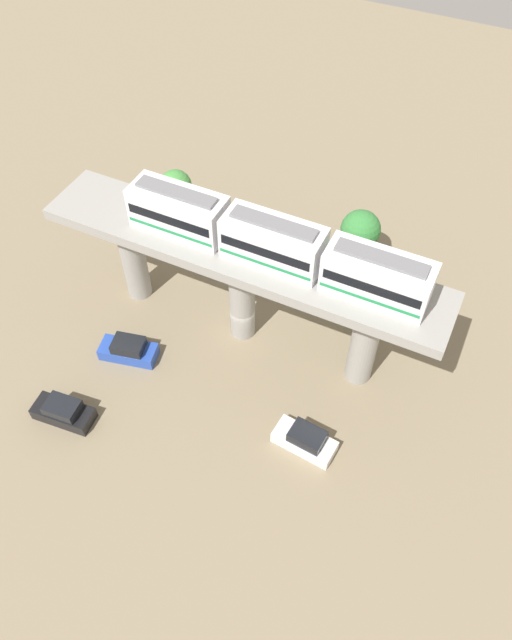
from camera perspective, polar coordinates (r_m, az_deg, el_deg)
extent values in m
plane|color=#84755B|center=(47.30, -1.23, -0.99)|extent=(120.00, 120.00, 0.00)
cylinder|color=#999691|center=(48.01, -11.41, 5.80)|extent=(1.90, 1.90, 7.93)
cylinder|color=#999691|center=(44.27, -1.31, 2.21)|extent=(1.90, 1.90, 7.93)
cylinder|color=#999691|center=(42.30, 10.12, -1.95)|extent=(1.90, 1.90, 7.93)
cube|color=#999691|center=(41.11, -1.42, 6.27)|extent=(5.20, 28.85, 0.80)
cube|color=white|center=(41.63, -7.24, 10.03)|extent=(2.60, 6.60, 3.00)
cube|color=black|center=(41.47, -7.28, 10.29)|extent=(2.64, 6.07, 0.70)
cube|color=#1E8C4C|center=(42.12, -7.14, 9.25)|extent=(2.64, 6.34, 0.24)
cube|color=slate|center=(40.61, -7.47, 11.76)|extent=(1.10, 5.61, 0.24)
cube|color=white|center=(39.07, 1.61, 7.23)|extent=(2.60, 6.60, 3.00)
cube|color=black|center=(38.90, 1.62, 7.50)|extent=(2.64, 6.07, 0.70)
cube|color=#1E8C4C|center=(39.59, 1.59, 6.44)|extent=(2.64, 6.34, 0.24)
cube|color=slate|center=(37.98, 1.66, 9.01)|extent=(1.10, 5.61, 0.24)
cube|color=white|center=(37.63, 11.28, 3.94)|extent=(2.60, 6.60, 3.00)
cube|color=black|center=(37.45, 11.34, 4.20)|extent=(2.64, 6.07, 0.70)
cube|color=#1E8C4C|center=(38.17, 11.11, 3.16)|extent=(2.64, 6.34, 0.24)
cube|color=slate|center=(36.50, 11.67, 5.68)|extent=(1.10, 5.61, 0.24)
cube|color=black|center=(44.51, -17.54, -8.31)|extent=(2.23, 4.36, 1.00)
cube|color=black|center=(43.71, -17.66, -7.79)|extent=(1.87, 2.46, 0.76)
cube|color=#284CB7|center=(46.40, -11.83, -2.91)|extent=(2.70, 4.50, 1.00)
cube|color=black|center=(45.65, -11.85, -2.32)|extent=(2.12, 2.61, 0.76)
cube|color=white|center=(41.53, 4.54, -11.28)|extent=(2.16, 4.34, 1.00)
cube|color=black|center=(40.74, 4.82, -10.77)|extent=(1.83, 2.43, 0.76)
cylinder|color=brown|center=(51.79, 9.40, 6.37)|extent=(0.36, 0.36, 2.97)
sphere|color=#38843D|center=(50.19, 9.74, 8.32)|extent=(3.26, 3.26, 3.26)
cylinder|color=brown|center=(49.07, 10.95, 2.70)|extent=(0.36, 0.36, 2.69)
sphere|color=#38843D|center=(47.38, 11.37, 4.62)|extent=(3.72, 3.72, 3.72)
cylinder|color=brown|center=(57.04, -7.34, 10.89)|extent=(0.36, 0.36, 2.01)
sphere|color=#479342|center=(55.92, -7.52, 12.32)|extent=(2.93, 2.93, 2.93)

